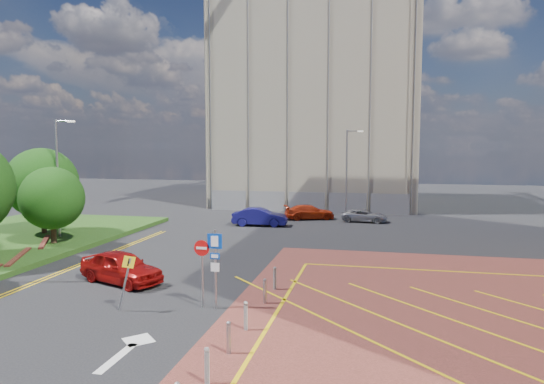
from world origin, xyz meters
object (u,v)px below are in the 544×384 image
(lamp_left_far, at_px, (58,173))
(car_silver_back, at_px, (364,216))
(tree_c, at_px, (52,198))
(car_red_back, at_px, (309,212))
(sign_cluster, at_px, (210,261))
(tree_d, at_px, (42,183))
(lamp_back, at_px, (347,169))
(car_blue_back, at_px, (260,217))
(car_red_left, at_px, (121,267))
(warning_sign, at_px, (126,276))

(lamp_left_far, xyz_separation_m, car_silver_back, (20.19, 13.00, -4.12))
(tree_c, distance_m, car_red_back, 21.33)
(car_red_back, bearing_deg, sign_cluster, 158.88)
(tree_c, relative_size, tree_d, 0.81)
(tree_d, bearing_deg, car_red_back, 35.68)
(lamp_back, height_order, sign_cluster, lamp_back)
(tree_c, relative_size, car_silver_back, 1.27)
(lamp_back, bearing_deg, car_blue_back, -133.93)
(car_red_left, bearing_deg, lamp_left_far, 69.19)
(lamp_back, height_order, car_red_back, lamp_back)
(lamp_left_far, height_order, sign_cluster, lamp_left_far)
(car_red_back, bearing_deg, car_blue_back, 122.01)
(tree_c, height_order, warning_sign, tree_c)
(tree_c, xyz_separation_m, lamp_back, (17.58, 18.00, 1.17))
(car_blue_back, height_order, car_red_back, car_blue_back)
(tree_d, xyz_separation_m, sign_cluster, (16.80, -12.02, -1.92))
(tree_c, height_order, car_red_back, tree_c)
(car_blue_back, xyz_separation_m, car_silver_back, (8.33, 3.89, -0.20))
(tree_c, relative_size, car_red_back, 1.10)
(warning_sign, distance_m, car_blue_back, 21.21)
(tree_c, distance_m, tree_d, 4.30)
(tree_c, bearing_deg, warning_sign, -43.32)
(tree_c, height_order, lamp_left_far, lamp_left_far)
(lamp_back, bearing_deg, lamp_left_far, -139.14)
(lamp_left_far, relative_size, car_silver_back, 2.07)
(tree_c, relative_size, car_blue_back, 1.10)
(car_red_back, distance_m, car_silver_back, 4.88)
(car_red_left, distance_m, car_blue_back, 17.72)
(tree_d, xyz_separation_m, car_red_left, (11.39, -9.42, -3.11))
(tree_d, relative_size, car_blue_back, 1.36)
(tree_d, bearing_deg, lamp_back, 36.09)
(lamp_left_far, bearing_deg, car_blue_back, 37.52)
(tree_c, relative_size, warning_sign, 2.18)
(tree_d, distance_m, warning_sign, 19.11)
(car_red_left, relative_size, car_silver_back, 1.15)
(warning_sign, height_order, car_red_left, warning_sign)
(car_blue_back, bearing_deg, warning_sign, 174.97)
(sign_cluster, height_order, car_red_back, sign_cluster)
(car_blue_back, bearing_deg, lamp_back, -48.32)
(car_red_back, bearing_deg, tree_c, 117.42)
(car_silver_back, bearing_deg, tree_d, 123.00)
(car_red_back, xyz_separation_m, car_silver_back, (4.85, -0.51, -0.11))
(lamp_back, relative_size, car_silver_back, 2.07)
(warning_sign, bearing_deg, car_red_back, 81.74)
(tree_c, relative_size, lamp_left_far, 0.61)
(sign_cluster, relative_size, car_red_back, 0.72)
(car_silver_back, bearing_deg, warning_sign, 165.84)
(tree_c, bearing_deg, car_red_left, -37.43)
(tree_d, bearing_deg, car_blue_back, 30.18)
(tree_c, xyz_separation_m, sign_cluster, (13.80, -9.02, -1.24))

